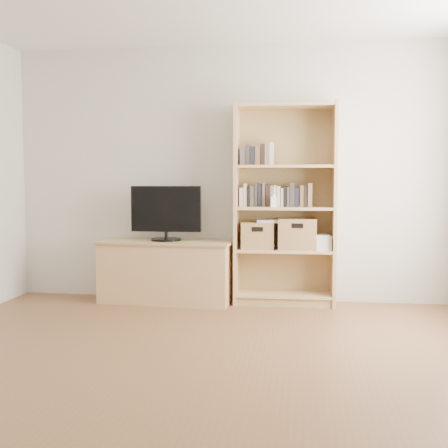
% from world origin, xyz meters
% --- Properties ---
extents(floor, '(4.50, 5.00, 0.01)m').
position_xyz_m(floor, '(0.00, 0.00, 0.00)').
color(floor, brown).
rests_on(floor, ground).
extents(back_wall, '(4.50, 0.02, 2.60)m').
position_xyz_m(back_wall, '(0.00, 2.50, 1.30)').
color(back_wall, beige).
rests_on(back_wall, floor).
extents(tv_stand, '(1.34, 0.57, 0.60)m').
position_xyz_m(tv_stand, '(-0.62, 2.25, 0.30)').
color(tv_stand, tan).
rests_on(tv_stand, floor).
extents(bookshelf, '(1.00, 0.37, 1.99)m').
position_xyz_m(bookshelf, '(0.57, 2.32, 0.99)').
color(bookshelf, tan).
rests_on(bookshelf, floor).
extents(television, '(0.71, 0.06, 0.56)m').
position_xyz_m(television, '(-0.62, 2.25, 0.91)').
color(television, black).
rests_on(television, tv_stand).
extents(books_row_mid, '(0.84, 0.21, 0.22)m').
position_xyz_m(books_row_mid, '(0.57, 2.35, 1.08)').
color(books_row_mid, beige).
rests_on(books_row_mid, bookshelf).
extents(books_row_upper, '(0.35, 0.13, 0.18)m').
position_xyz_m(books_row_upper, '(0.35, 2.34, 1.47)').
color(books_row_upper, beige).
rests_on(books_row_upper, bookshelf).
extents(baby_monitor, '(0.06, 0.05, 0.10)m').
position_xyz_m(baby_monitor, '(0.46, 2.21, 1.02)').
color(baby_monitor, white).
rests_on(baby_monitor, bookshelf).
extents(basket_left, '(0.33, 0.28, 0.26)m').
position_xyz_m(basket_left, '(0.30, 2.31, 0.68)').
color(basket_left, brown).
rests_on(basket_left, bookshelf).
extents(basket_right, '(0.38, 0.31, 0.30)m').
position_xyz_m(basket_right, '(0.69, 2.32, 0.70)').
color(basket_right, brown).
rests_on(basket_right, bookshelf).
extents(laptop, '(0.35, 0.25, 0.03)m').
position_xyz_m(laptop, '(0.47, 2.31, 0.83)').
color(laptop, silver).
rests_on(laptop, basket_left).
extents(magazine_stack, '(0.23, 0.30, 0.13)m').
position_xyz_m(magazine_stack, '(0.91, 2.32, 0.62)').
color(magazine_stack, beige).
rests_on(magazine_stack, bookshelf).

